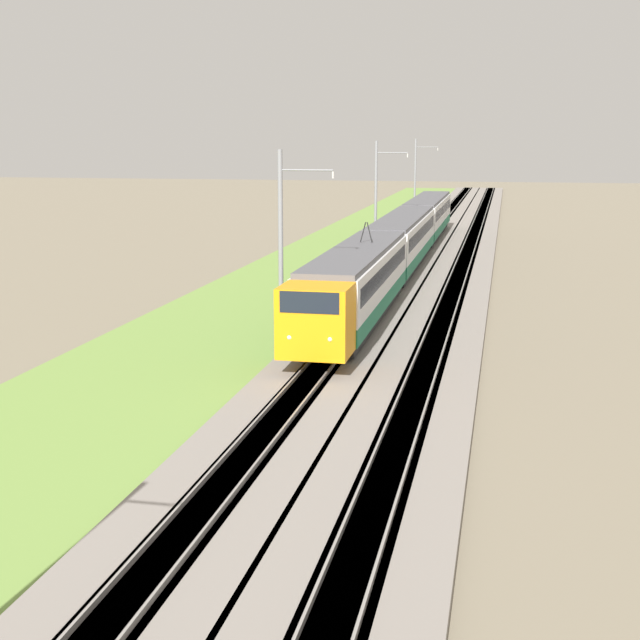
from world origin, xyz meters
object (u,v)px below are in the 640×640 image
Objects in this scene: catenary_mast_mid at (282,247)px; catenary_mast_far at (376,200)px; passenger_train at (403,238)px; catenary_mast_distant at (415,181)px.

catenary_mast_far is (29.81, 0.00, 0.15)m from catenary_mast_mid.
passenger_train is at bearing -6.02° from catenary_mast_mid.
catenary_mast_far is at bearing -150.99° from passenger_train.
passenger_train is 5.95m from catenary_mast_far.
catenary_mast_far is 29.81m from catenary_mast_distant.
catenary_mast_mid reaches higher than passenger_train.
catenary_mast_far is (4.77, 2.64, 2.39)m from passenger_train.
catenary_mast_distant is at bearing 0.00° from catenary_mast_far.
catenary_mast_distant reaches higher than catenary_mast_far.
passenger_train is at bearing -150.99° from catenary_mast_far.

